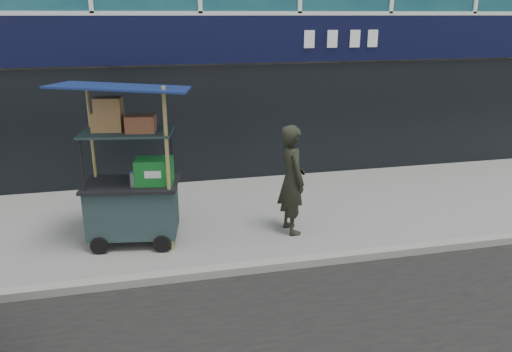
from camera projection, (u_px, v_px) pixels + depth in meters
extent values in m
plane|color=slate|center=(242.00, 265.00, 7.04)|extent=(80.00, 80.00, 0.00)
cube|color=gray|center=(245.00, 268.00, 6.84)|extent=(80.00, 0.18, 0.12)
cube|color=black|center=(201.00, 40.00, 9.73)|extent=(15.68, 0.06, 0.90)
cube|color=black|center=(204.00, 125.00, 10.29)|extent=(15.68, 0.04, 2.40)
cube|color=#1C2D2F|center=(133.00, 209.00, 7.63)|extent=(1.42, 0.97, 0.76)
cylinder|color=black|center=(99.00, 246.00, 7.34)|extent=(0.27, 0.10, 0.26)
cylinder|color=black|center=(162.00, 244.00, 7.40)|extent=(0.27, 0.10, 0.26)
cube|color=black|center=(131.00, 184.00, 7.50)|extent=(1.52, 1.07, 0.04)
cylinder|color=black|center=(82.00, 166.00, 7.03)|extent=(0.04, 0.04, 0.82)
cylinder|color=black|center=(168.00, 165.00, 7.11)|extent=(0.04, 0.04, 0.82)
cylinder|color=black|center=(93.00, 154.00, 7.66)|extent=(0.04, 0.04, 0.82)
cylinder|color=black|center=(172.00, 153.00, 7.73)|extent=(0.04, 0.04, 0.82)
cube|color=#1C2D2F|center=(127.00, 132.00, 7.26)|extent=(1.42, 0.97, 0.03)
cylinder|color=olive|center=(168.00, 172.00, 7.14)|extent=(0.06, 0.06, 2.45)
cylinder|color=olive|center=(94.00, 164.00, 7.71)|extent=(0.05, 0.05, 2.34)
cube|color=#0C1548|center=(123.00, 87.00, 7.05)|extent=(2.04, 1.59, 0.22)
cube|color=#0F5F14|center=(154.00, 171.00, 7.41)|extent=(0.60, 0.47, 0.38)
cylinder|color=silver|center=(132.00, 180.00, 7.26)|extent=(0.08, 0.08, 0.22)
cylinder|color=blue|center=(132.00, 172.00, 7.22)|extent=(0.04, 0.04, 0.02)
cube|color=brown|center=(108.00, 121.00, 7.24)|extent=(0.48, 0.39, 0.27)
cube|color=olive|center=(141.00, 124.00, 7.18)|extent=(0.46, 0.37, 0.24)
cube|color=brown|center=(108.00, 105.00, 7.15)|extent=(0.42, 0.34, 0.22)
imported|color=black|center=(292.00, 180.00, 7.91)|extent=(0.49, 0.68, 1.77)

